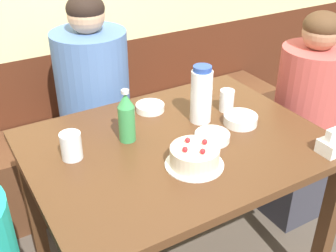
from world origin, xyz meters
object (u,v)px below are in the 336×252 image
Objects in this scene: bench_seat at (105,155)px; glass_water_tall at (227,100)px; person_pale_blue_shirt at (304,127)px; soju_bottle at (126,117)px; birthday_cake at (195,157)px; napkin_holder at (334,144)px; glass_tumbler_short at (71,146)px; water_pitcher at (201,95)px; bowl_side_dish at (212,137)px; bowl_soup_white at (240,120)px; bowl_rice_small at (150,107)px; person_grey_tee at (96,113)px.

bench_seat is 0.99m from glass_water_tall.
person_pale_blue_shirt reaches higher than bench_seat.
birthday_cake is at bearing -64.79° from soju_bottle.
person_pale_blue_shirt is (0.37, 0.45, -0.26)m from napkin_holder.
glass_tumbler_short is at bearing -0.83° from person_pale_blue_shirt.
glass_tumbler_short reaches higher than birthday_cake.
water_pitcher is 2.40× the size of glass_tumbler_short.
bowl_side_dish is at bearing -107.71° from water_pitcher.
bowl_side_dish is (0.13, -0.89, 0.56)m from bench_seat.
bowl_soup_white reaches higher than bowl_rice_small.
glass_water_tall reaches higher than bowl_soup_white.
glass_water_tall reaches higher than bench_seat.
glass_tumbler_short is at bearing 170.40° from bowl_soup_white.
bench_seat is 2.08× the size of person_pale_blue_shirt.
bench_seat is 11.19× the size of birthday_cake.
birthday_cake is 0.46m from bowl_rice_small.
water_pitcher is 0.20m from bowl_side_dish.
napkin_holder reaches higher than glass_water_tall.
glass_tumbler_short is at bearing -118.49° from bench_seat.
bowl_side_dish is at bearing 15.24° from person_grey_tee.
bowl_rice_small is 0.34m from glass_water_tall.
glass_tumbler_short reaches higher than bowl_soup_white.
glass_water_tall is at bearing 38.08° from birthday_cake.
bench_seat is at bearing 109.89° from bowl_soup_white.
person_grey_tee is (-0.11, 0.41, -0.19)m from bowl_rice_small.
birthday_cake reaches higher than bench_seat.
person_grey_tee reaches higher than birthday_cake.
bowl_side_dish is 1.34× the size of glass_tumbler_short.
napkin_holder is 0.09× the size of person_grey_tee.
bowl_soup_white is at bearing -70.11° from bench_seat.
napkin_holder reaches higher than birthday_cake.
water_pitcher is at bearing 23.16° from person_grey_tee.
glass_water_tall is at bearing 79.70° from bowl_soup_white.
napkin_holder is at bearing -28.33° from glass_tumbler_short.
bench_seat is 0.41m from person_grey_tee.
glass_water_tall is at bearing 0.80° from glass_tumbler_short.
napkin_holder is 0.39m from bowl_soup_white.
birthday_cake is 0.35m from water_pitcher.
napkin_holder is (0.29, -0.46, -0.08)m from water_pitcher.
soju_bottle is (-0.34, 0.02, -0.02)m from water_pitcher.
person_grey_tee is at bearing 105.46° from bowl_rice_small.
birthday_cake reaches higher than bowl_rice_small.
bowl_side_dish is at bearing -31.17° from soju_bottle.
soju_bottle is at bearing 2.54° from glass_tumbler_short.
bench_seat is 1.16m from birthday_cake.
glass_tumbler_short is at bearing 179.31° from water_pitcher.
birthday_cake is 0.19m from bowl_side_dish.
soju_bottle is at bearing 115.21° from birthday_cake.
water_pitcher is 0.75m from person_pale_blue_shirt.
napkin_holder is 0.50m from glass_water_tall.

